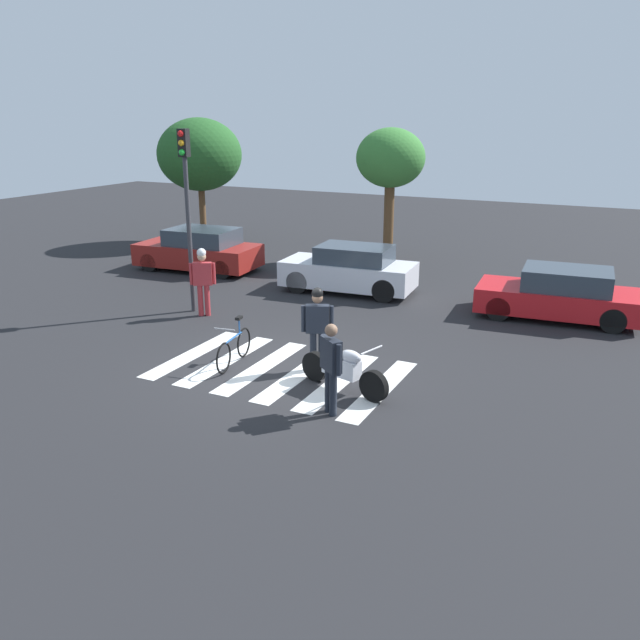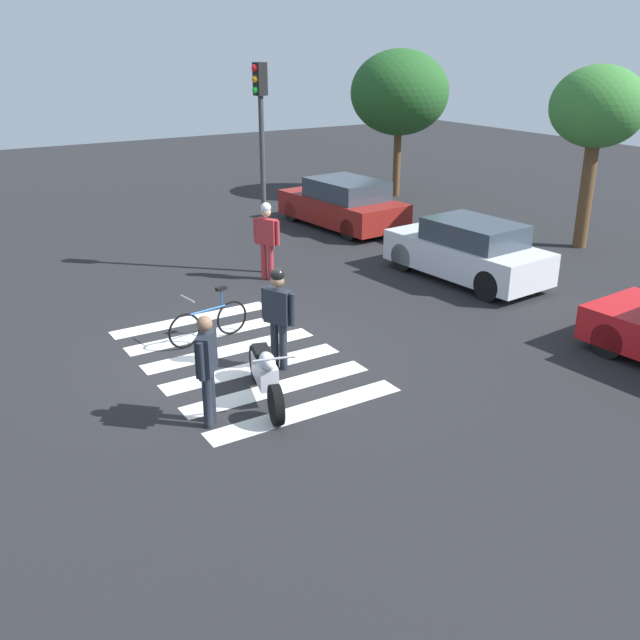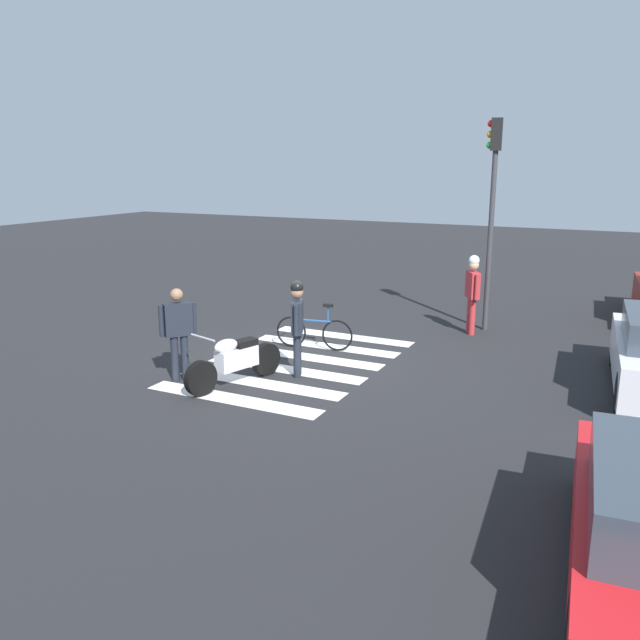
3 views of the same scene
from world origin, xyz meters
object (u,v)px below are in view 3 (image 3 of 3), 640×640
object	(u,v)px
pedestrian_bystander	(473,288)
police_motorcycle	(235,360)
leaning_bicycle	(314,332)
officer_by_motorcycle	(297,321)
officer_on_foot	(178,328)
traffic_light_pole	(492,193)

from	to	relation	value
pedestrian_bystander	police_motorcycle	bearing A→B (deg)	-28.34
leaning_bicycle	officer_by_motorcycle	world-z (taller)	officer_by_motorcycle
officer_by_motorcycle	pedestrian_bystander	xyz separation A→B (m)	(-4.44, 2.14, 0.03)
police_motorcycle	officer_on_foot	world-z (taller)	officer_on_foot
leaning_bicycle	traffic_light_pole	bearing A→B (deg)	138.29
officer_on_foot	traffic_light_pole	size ratio (longest dim) A/B	0.35
leaning_bicycle	pedestrian_bystander	distance (m)	3.86
leaning_bicycle	officer_on_foot	distance (m)	3.21
police_motorcycle	officer_by_motorcycle	xyz separation A→B (m)	(-0.93, 0.76, 0.59)
officer_on_foot	police_motorcycle	bearing A→B (deg)	102.20
police_motorcycle	leaning_bicycle	distance (m)	2.68
leaning_bicycle	pedestrian_bystander	world-z (taller)	pedestrian_bystander
officer_by_motorcycle	traffic_light_pole	bearing A→B (deg)	154.66
police_motorcycle	leaning_bicycle	xyz separation A→B (m)	(-2.67, 0.23, -0.08)
traffic_light_pole	pedestrian_bystander	bearing A→B (deg)	-21.56
officer_by_motorcycle	pedestrian_bystander	distance (m)	4.93
officer_by_motorcycle	traffic_light_pole	world-z (taller)	traffic_light_pole
police_motorcycle	leaning_bicycle	bearing A→B (deg)	175.09
officer_on_foot	officer_by_motorcycle	distance (m)	2.14
leaning_bicycle	police_motorcycle	bearing A→B (deg)	-4.91
leaning_bicycle	traffic_light_pole	size ratio (longest dim) A/B	0.35
officer_on_foot	officer_by_motorcycle	bearing A→B (deg)	122.85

